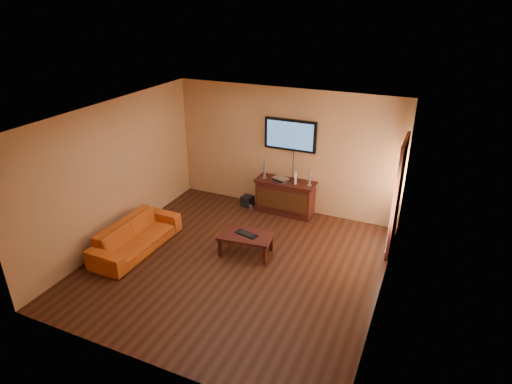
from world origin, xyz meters
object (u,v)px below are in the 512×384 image
Objects in this scene: media_console at (285,197)px; game_console at (296,178)px; speaker_left at (265,171)px; speaker_right at (310,179)px; bottle at (251,208)px; television at (290,135)px; coffee_table at (246,237)px; keyboard at (246,234)px; sofa at (136,232)px; subwoofer at (247,201)px; av_receiver at (280,179)px.

game_console is at bearing -1.31° from media_console.
speaker_right is at bearing 0.06° from speaker_left.
television is at bearing 35.61° from bottle.
speaker_right is (0.54, -0.02, 0.53)m from media_console.
coffee_table is 5.36× the size of bottle.
television is 0.91m from game_console.
keyboard reaches higher than coffee_table.
speaker_left reaches higher than coffee_table.
television is at bearing -35.77° from sofa.
bottle is at bearing -167.60° from speaker_right.
media_console is 0.68× the size of sofa.
speaker_left is 0.91m from subwoofer.
av_receiver is 1.34× the size of subwoofer.
television reaches higher than keyboard.
speaker_left reaches higher than bottle.
keyboard is at bearing -115.45° from game_console.
speaker_right is 1.51m from bottle.
game_console is (2.26, 2.53, 0.50)m from sofa.
sofa is 3.64m from speaker_right.
sofa reaches higher than keyboard.
keyboard is at bearing -77.35° from speaker_left.
sofa is at bearing -160.37° from coffee_table.
game_console is 0.94× the size of subwoofer.
game_console is at bearing 80.58° from keyboard.
speaker_right reaches higher than av_receiver.
speaker_right reaches higher than sofa.
av_receiver is 1.85m from keyboard.
television reaches higher than media_console.
av_receiver reaches higher than coffee_table.
speaker_right reaches higher than bottle.
media_console is 0.81m from bottle.
keyboard is at bearing -55.84° from subwoofer.
speaker_left is at bearing 10.87° from subwoofer.
sofa is at bearing -147.84° from game_console.
speaker_left is 0.72m from game_console.
av_receiver is (-0.64, -0.01, -0.12)m from speaker_right.
speaker_left is 0.40m from av_receiver.
speaker_left is (-0.48, -0.23, -0.80)m from television.
game_console is (-0.31, 0.01, -0.04)m from speaker_right.
speaker_left is 1.95× the size of bottle.
coffee_table is 2.01m from speaker_right.
av_receiver is (1.93, 2.51, 0.42)m from sofa.
sofa is 3.43m from game_console.
media_console is at bearing 2.40° from speaker_left.
speaker_right is at bearing -18.62° from game_console.
subwoofer is (1.14, 2.51, -0.25)m from sofa.
media_console reaches higher than coffee_table.
coffee_table is 0.07m from keyboard.
television reaches higher than sofa.
speaker_right is at bearing -2.04° from media_console.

